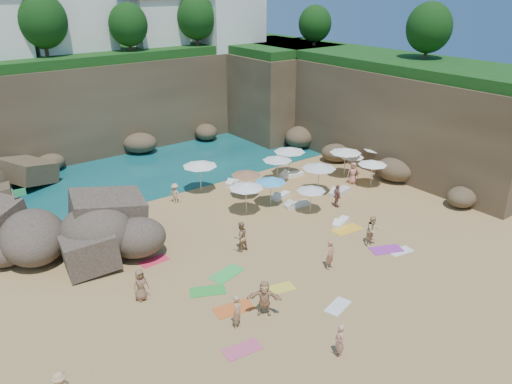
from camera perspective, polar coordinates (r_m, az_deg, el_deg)
ground at (r=30.00m, az=0.43°, el=-6.22°), size 120.00×120.00×0.00m
seawater at (r=55.15m, az=-19.09°, el=6.38°), size 120.00×120.00×0.00m
cliff_back at (r=50.26m, az=-15.60°, el=9.99°), size 44.00×8.00×8.00m
cliff_right at (r=46.50m, az=13.24°, el=9.21°), size 8.00×30.00×8.00m
cliff_corner at (r=53.47m, az=1.82°, el=11.56°), size 10.00×12.00×8.00m
rock_promontory at (r=39.84m, az=-27.22°, el=-1.24°), size 12.00×7.00×2.00m
clifftop_buildings at (r=50.32m, az=-15.82°, el=18.36°), size 28.48×9.48×7.00m
clifftop_trees at (r=45.39m, az=-10.41°, el=18.41°), size 35.60×23.82×4.40m
rock_outcrop at (r=31.17m, az=-21.13°, el=-6.73°), size 10.36×9.00×3.48m
flag_pole at (r=31.90m, az=-25.49°, el=-1.91°), size 0.74×0.08×3.79m
parasol_0 at (r=38.60m, az=2.46°, el=3.89°), size 2.31×2.31×2.18m
parasol_1 at (r=36.97m, az=-6.44°, el=3.25°), size 2.57×2.57×2.43m
parasol_2 at (r=36.70m, az=7.23°, el=2.98°), size 2.51×2.51×2.37m
parasol_3 at (r=40.06m, az=3.87°, el=4.87°), size 2.52×2.52×2.39m
parasol_4 at (r=40.43m, az=10.22°, el=4.70°), size 2.51×2.51×2.37m
parasol_5 at (r=33.32m, az=-1.14°, el=0.73°), size 2.32×2.32×2.19m
parasol_6 at (r=35.84m, az=-1.14°, el=2.20°), size 2.19×2.19×2.08m
parasol_7 at (r=40.83m, az=10.90°, el=4.14°), size 1.97×1.97×1.86m
parasol_8 at (r=42.57m, az=13.66°, el=4.98°), size 2.21×2.21×2.09m
parasol_9 at (r=33.78m, az=6.33°, el=0.37°), size 1.98×1.98×1.87m
parasol_10 at (r=34.63m, az=1.71°, el=1.39°), size 2.17×2.17×2.05m
parasol_11 at (r=38.90m, az=13.19°, el=3.30°), size 2.21×2.21×2.09m
lounger_0 at (r=39.01m, az=-2.50°, el=1.17°), size 1.82×1.25×0.27m
lounger_1 at (r=40.46m, az=4.10°, el=1.98°), size 2.01×0.94×0.30m
lounger_2 at (r=35.08m, az=4.67°, el=-1.48°), size 1.92×0.86×0.29m
lounger_3 at (r=37.58m, az=9.55°, el=0.02°), size 2.13×1.07×0.32m
lounger_4 at (r=36.50m, az=2.89°, el=-0.45°), size 1.73×0.95×0.26m
lounger_5 at (r=33.02m, az=9.67°, el=-3.42°), size 1.72×1.10×0.25m
towel_1 at (r=22.54m, az=-1.60°, el=-17.53°), size 1.75×1.01×0.03m
towel_2 at (r=24.83m, az=-2.55°, el=-13.16°), size 2.06×1.28×0.03m
towel_3 at (r=27.41m, az=-3.34°, el=-9.32°), size 2.11×1.41×0.03m
towel_4 at (r=26.21m, az=2.60°, el=-10.98°), size 1.83×1.21×0.03m
towel_5 at (r=25.28m, az=9.34°, el=-12.76°), size 1.66×1.14×0.03m
towel_6 at (r=30.61m, az=14.67°, el=-6.38°), size 2.12×1.61×0.03m
towel_7 at (r=29.10m, az=-11.58°, el=-7.72°), size 1.65×0.88×0.03m
towel_10 at (r=32.40m, az=10.35°, el=-4.24°), size 2.04×1.16×0.03m
towel_11 at (r=26.14m, az=-5.54°, el=-11.18°), size 2.04×1.59×0.03m
towel_13 at (r=30.67m, az=16.20°, el=-6.51°), size 1.58×0.97×0.03m
person_stand_0 at (r=23.24m, az=-2.13°, el=-13.49°), size 0.73×0.71×1.69m
person_stand_1 at (r=29.13m, az=-1.78°, el=-5.12°), size 0.90×0.70×1.85m
person_stand_2 at (r=35.80m, az=-9.22°, el=-0.15°), size 0.89×1.00×1.48m
person_stand_3 at (r=35.15m, az=9.26°, el=-0.45°), size 0.70×1.05×1.65m
person_stand_4 at (r=39.44m, az=11.03°, el=2.13°), size 0.90×0.94×1.73m
person_stand_5 at (r=35.52m, az=-14.61°, el=-0.65°), size 1.60×0.79×1.66m
person_stand_6 at (r=22.00m, az=9.51°, el=-16.46°), size 0.58×0.68×1.59m
person_lie_2 at (r=25.95m, az=-12.94°, el=-11.48°), size 0.92×1.70×0.44m
person_lie_3 at (r=24.35m, az=0.95°, el=-13.32°), size 2.40×2.41×0.47m
person_lie_4 at (r=28.07m, az=8.42°, el=-8.25°), size 1.09×1.80×0.40m
person_lie_5 at (r=30.85m, az=13.09°, el=-5.27°), size 1.01×1.89×0.69m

